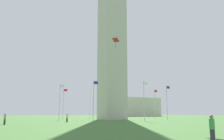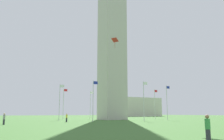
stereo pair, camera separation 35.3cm
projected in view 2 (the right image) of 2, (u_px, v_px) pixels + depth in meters
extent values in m
plane|color=#3D6B2D|center=(112.00, 120.00, 65.66)|extent=(260.00, 260.00, 0.00)
cube|color=#B7B2A8|center=(112.00, 32.00, 69.81)|extent=(6.08, 6.08, 48.67)
cylinder|color=silver|center=(155.00, 104.00, 73.20)|extent=(0.14, 0.14, 8.65)
cube|color=red|center=(156.00, 91.00, 74.12)|extent=(1.00, 0.03, 0.64)
cylinder|color=silver|center=(125.00, 105.00, 80.01)|extent=(0.14, 0.14, 8.65)
cube|color=red|center=(126.00, 93.00, 80.93)|extent=(1.00, 0.03, 0.64)
cylinder|color=silver|center=(90.00, 105.00, 78.84)|extent=(0.14, 0.14, 8.65)
cube|color=white|center=(92.00, 93.00, 79.76)|extent=(1.00, 0.03, 0.64)
cylinder|color=silver|center=(63.00, 104.00, 70.39)|extent=(0.14, 0.14, 8.65)
cube|color=red|center=(66.00, 90.00, 71.31)|extent=(1.00, 0.03, 0.64)
cylinder|color=silver|center=(59.00, 102.00, 59.59)|extent=(0.14, 0.14, 8.65)
cube|color=white|center=(62.00, 86.00, 60.51)|extent=(1.00, 0.03, 0.64)
cylinder|color=silver|center=(93.00, 101.00, 52.79)|extent=(0.14, 0.14, 8.65)
cube|color=#1E2D99|center=(96.00, 83.00, 53.71)|extent=(1.00, 0.03, 0.64)
cylinder|color=silver|center=(144.00, 101.00, 53.95)|extent=(0.14, 0.14, 8.65)
cube|color=white|center=(145.00, 83.00, 54.87)|extent=(1.00, 0.03, 0.64)
cylinder|color=silver|center=(167.00, 103.00, 62.41)|extent=(0.14, 0.14, 8.65)
cube|color=#1E2D99|center=(168.00, 87.00, 63.33)|extent=(1.00, 0.03, 0.64)
cylinder|color=#2D2D38|center=(67.00, 120.00, 48.19)|extent=(0.29, 0.29, 0.80)
cylinder|color=yellow|center=(67.00, 116.00, 48.31)|extent=(0.32, 0.32, 0.61)
sphere|color=tan|center=(67.00, 114.00, 48.39)|extent=(0.24, 0.24, 0.24)
cylinder|color=#2D2D38|center=(4.00, 122.00, 37.37)|extent=(0.29, 0.29, 0.80)
cylinder|color=gray|center=(4.00, 117.00, 37.50)|extent=(0.32, 0.32, 0.71)
sphere|color=tan|center=(4.00, 114.00, 37.58)|extent=(0.24, 0.24, 0.24)
cylinder|color=#2D2D38|center=(208.00, 136.00, 14.79)|extent=(0.29, 0.29, 0.80)
cylinder|color=#388C47|center=(208.00, 124.00, 14.91)|extent=(0.32, 0.32, 0.63)
sphere|color=#936B4C|center=(207.00, 117.00, 14.99)|extent=(0.24, 0.24, 0.24)
cube|color=red|center=(115.00, 40.00, 42.67)|extent=(1.30, 1.34, 0.52)
cylinder|color=maroon|center=(115.00, 45.00, 42.53)|extent=(0.04, 0.04, 1.23)
cube|color=beige|center=(136.00, 107.00, 131.86)|extent=(21.11, 16.47, 9.48)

